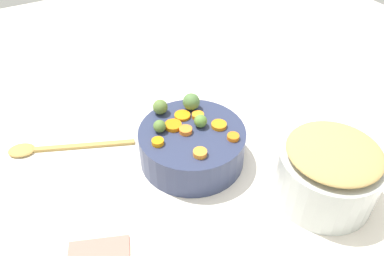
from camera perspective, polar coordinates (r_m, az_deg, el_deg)
tabletop at (r=0.92m, az=-0.44°, el=-6.50°), size 2.40×2.40×0.02m
serving_bowl_carrots at (r=0.91m, az=0.00°, el=-2.58°), size 0.25×0.25×0.09m
metal_pot at (r=0.86m, az=19.36°, el=-6.90°), size 0.21×0.21×0.12m
stuffing_mound at (r=0.81m, az=20.48°, el=-3.34°), size 0.19×0.19×0.03m
carrot_slice_0 at (r=0.92m, az=-1.45°, el=1.86°), size 0.05×0.05×0.01m
carrot_slice_1 at (r=0.86m, az=6.14°, el=-1.33°), size 0.04×0.04×0.01m
carrot_slice_2 at (r=0.89m, az=-2.82°, el=0.37°), size 0.04×0.04×0.01m
carrot_slice_3 at (r=0.89m, az=4.03°, el=0.43°), size 0.05×0.05×0.01m
carrot_slice_4 at (r=0.85m, az=-5.12°, el=-2.08°), size 0.03×0.03×0.01m
carrot_slice_5 at (r=0.82m, az=1.07°, el=-3.80°), size 0.03×0.03×0.01m
carrot_slice_6 at (r=0.87m, az=-0.95°, el=-0.35°), size 0.04×0.04×0.01m
carrot_slice_7 at (r=0.91m, az=0.89°, el=1.85°), size 0.03×0.03×0.01m
brussels_sprout_0 at (r=0.88m, az=1.27°, el=1.04°), size 0.03×0.03×0.03m
brussels_sprout_1 at (r=0.93m, az=-0.11°, el=3.93°), size 0.04×0.04×0.04m
brussels_sprout_2 at (r=0.92m, az=-4.75°, el=3.15°), size 0.04×0.04×0.04m
brussels_sprout_3 at (r=0.87m, az=-4.84°, el=0.27°), size 0.03×0.03×0.03m
wooden_spoon at (r=1.02m, az=-20.72°, el=-2.86°), size 0.15×0.30×0.01m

